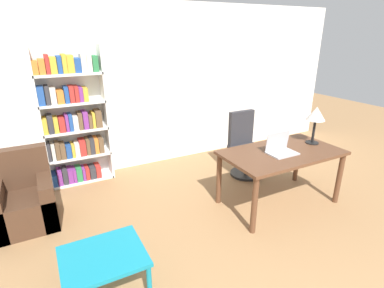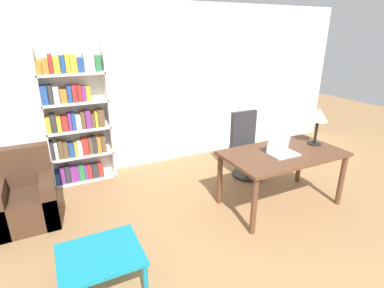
# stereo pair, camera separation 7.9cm
# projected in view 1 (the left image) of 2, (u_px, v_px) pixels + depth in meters

# --- Properties ---
(wall_back) EXTENTS (8.00, 0.06, 2.70)m
(wall_back) POSITION_uv_depth(u_px,v_px,m) (147.00, 88.00, 4.99)
(wall_back) COLOR white
(wall_back) RESTS_ON ground_plane
(desk) EXTENTS (1.57, 0.87, 0.76)m
(desk) POSITION_uv_depth(u_px,v_px,m) (281.00, 158.00, 3.94)
(desk) COLOR brown
(desk) RESTS_ON ground_plane
(laptop) EXTENTS (0.37, 0.25, 0.26)m
(laptop) POSITION_uv_depth(u_px,v_px,m) (281.00, 149.00, 3.84)
(laptop) COLOR #B2B2B7
(laptop) RESTS_ON desk
(table_lamp) EXTENTS (0.25, 0.25, 0.52)m
(table_lamp) POSITION_uv_depth(u_px,v_px,m) (316.00, 115.00, 4.06)
(table_lamp) COLOR black
(table_lamp) RESTS_ON desk
(office_chair) EXTENTS (0.51, 0.51, 1.04)m
(office_chair) POSITION_uv_depth(u_px,v_px,m) (245.00, 147.00, 4.87)
(office_chair) COLOR black
(office_chair) RESTS_ON ground_plane
(side_table_blue) EXTENTS (0.69, 0.58, 0.47)m
(side_table_blue) POSITION_uv_depth(u_px,v_px,m) (103.00, 261.00, 2.53)
(side_table_blue) COLOR teal
(side_table_blue) RESTS_ON ground_plane
(armchair) EXTENTS (0.68, 0.68, 0.91)m
(armchair) POSITION_uv_depth(u_px,v_px,m) (24.00, 201.00, 3.62)
(armchair) COLOR #472D1E
(armchair) RESTS_ON ground_plane
(bookshelf) EXTENTS (0.95, 0.28, 2.07)m
(bookshelf) POSITION_uv_depth(u_px,v_px,m) (73.00, 122.00, 4.42)
(bookshelf) COLOR white
(bookshelf) RESTS_ON ground_plane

